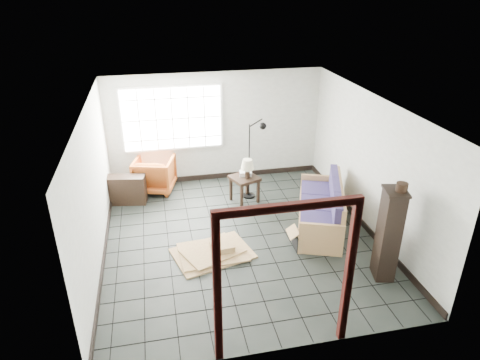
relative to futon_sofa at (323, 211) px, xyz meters
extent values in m
plane|color=black|center=(-1.70, -0.11, -0.34)|extent=(5.50, 5.50, 0.00)
cube|color=#B3B7AF|center=(-1.70, 2.64, 0.96)|extent=(5.00, 0.02, 2.60)
cube|color=#B3B7AF|center=(-1.70, -2.86, 0.96)|extent=(5.00, 0.02, 2.60)
cube|color=#B3B7AF|center=(-4.20, -0.11, 0.96)|extent=(0.02, 5.50, 2.60)
cube|color=#B3B7AF|center=(0.80, -0.11, 0.96)|extent=(0.02, 5.50, 2.60)
cube|color=white|center=(-1.70, -0.11, 2.26)|extent=(5.00, 5.50, 0.02)
cube|color=black|center=(-1.70, 2.62, -0.28)|extent=(4.95, 0.03, 0.12)
cube|color=black|center=(-4.18, -0.11, -0.28)|extent=(0.03, 5.45, 0.12)
cube|color=black|center=(0.78, -0.11, -0.28)|extent=(0.03, 5.45, 0.12)
cube|color=silver|center=(-2.70, 2.60, 1.26)|extent=(2.32, 0.06, 1.52)
cube|color=white|center=(-2.70, 2.56, 1.26)|extent=(2.20, 0.02, 1.40)
cube|color=#330E0B|center=(-2.55, -2.81, 0.71)|extent=(0.10, 0.08, 2.10)
cube|color=#330E0B|center=(-0.85, -2.81, 0.71)|extent=(0.10, 0.08, 2.10)
cube|color=#330E0B|center=(-1.70, -2.81, 1.81)|extent=(1.80, 0.08, 0.10)
cube|color=#AA834C|center=(-0.06, 0.02, -0.16)|extent=(1.42, 2.13, 0.36)
cube|color=#AA834C|center=(-0.41, -0.93, -0.02)|extent=(0.76, 0.33, 0.63)
cube|color=#AA834C|center=(0.29, 0.98, -0.02)|extent=(0.76, 0.33, 0.63)
cube|color=#AA834C|center=(0.27, -0.10, 0.21)|extent=(0.76, 1.88, 0.69)
cube|color=#231B43|center=(-0.31, -0.58, 0.10)|extent=(0.89, 0.84, 0.16)
cube|color=#231B43|center=(-0.04, -0.68, 0.34)|extent=(0.35, 0.64, 0.51)
cube|color=#231B43|center=(-0.08, 0.03, 0.10)|extent=(0.89, 0.84, 0.16)
cube|color=#231B43|center=(0.19, -0.07, 0.34)|extent=(0.35, 0.64, 0.51)
cube|color=#231B43|center=(0.15, 0.64, 0.10)|extent=(0.89, 0.84, 0.16)
cube|color=#231B43|center=(0.41, 0.54, 0.34)|extent=(0.35, 0.64, 0.51)
imported|color=#944615|center=(-3.20, 2.29, 0.10)|extent=(1.04, 1.00, 0.88)
cube|color=black|center=(-1.30, 1.31, 0.22)|extent=(0.70, 0.70, 0.06)
cube|color=black|center=(-1.42, 1.03, -0.07)|extent=(0.07, 0.07, 0.54)
cube|color=black|center=(-1.02, 1.19, -0.07)|extent=(0.07, 0.07, 0.54)
cube|color=black|center=(-1.58, 1.43, -0.07)|extent=(0.07, 0.07, 0.54)
cube|color=black|center=(-1.18, 1.59, -0.07)|extent=(0.07, 0.07, 0.54)
cylinder|color=black|center=(-1.25, 1.24, 0.33)|extent=(0.12, 0.12, 0.15)
cylinder|color=black|center=(-1.25, 1.24, 0.46)|extent=(0.03, 0.03, 0.11)
cone|color=beige|center=(-1.25, 1.24, 0.58)|extent=(0.32, 0.32, 0.22)
cube|color=silver|center=(-1.26, 1.39, 0.30)|extent=(0.28, 0.24, 0.09)
cylinder|color=black|center=(-1.39, 1.40, 0.30)|extent=(0.03, 0.06, 0.06)
cylinder|color=black|center=(-1.15, 1.52, -0.32)|extent=(0.32, 0.32, 0.03)
cylinder|color=black|center=(-1.15, 1.52, 0.52)|extent=(0.03, 0.03, 1.68)
cylinder|color=black|center=(-1.02, 1.48, 1.41)|extent=(0.28, 0.07, 0.15)
sphere|color=black|center=(-0.88, 1.45, 1.33)|extent=(0.17, 0.17, 0.15)
cube|color=black|center=(-3.82, 1.77, -0.02)|extent=(0.86, 0.45, 0.64)
cube|color=black|center=(-3.82, 1.77, -0.01)|extent=(0.80, 0.40, 0.03)
cube|color=black|center=(0.38, -1.70, 0.45)|extent=(0.37, 0.45, 1.57)
cube|color=black|center=(0.38, -1.70, 1.24)|extent=(0.42, 0.50, 0.04)
cylinder|color=black|center=(0.43, -1.74, 1.32)|extent=(0.23, 0.23, 0.13)
cube|color=#936347|center=(-0.56, -0.67, -0.33)|extent=(0.47, 0.39, 0.02)
cube|color=black|center=(-0.78, -0.66, -0.18)|extent=(0.04, 0.36, 0.31)
cube|color=#936347|center=(-0.33, -0.69, -0.18)|extent=(0.04, 0.36, 0.31)
cube|color=#936347|center=(-0.57, -0.85, -0.18)|extent=(0.45, 0.05, 0.31)
cube|color=#936347|center=(-0.55, -0.49, -0.18)|extent=(0.45, 0.05, 0.31)
cube|color=#936347|center=(-0.85, -0.65, 0.02)|extent=(0.19, 0.37, 0.13)
cube|color=#936347|center=(-0.27, -0.69, 0.02)|extent=(0.19, 0.37, 0.13)
cube|color=#936347|center=(-2.29, -0.52, -0.32)|extent=(1.54, 1.27, 0.03)
cube|color=#936347|center=(-2.29, -0.52, -0.29)|extent=(1.23, 0.95, 0.03)
cube|color=#936347|center=(-2.29, -0.52, -0.27)|extent=(1.22, 1.07, 0.03)
cube|color=#936347|center=(-2.11, -0.54, -0.20)|extent=(0.42, 0.35, 0.11)
camera|label=1|loc=(-3.11, -6.83, 4.17)|focal=32.00mm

